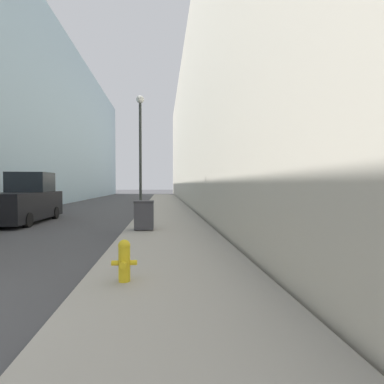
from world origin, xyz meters
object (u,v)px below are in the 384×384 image
object	(u,v)px
fire_hydrant	(124,260)
lamppost	(140,148)
trash_bin	(144,215)
pickup_truck	(24,202)

from	to	relation	value
fire_hydrant	lamppost	xyz separation A→B (m)	(-0.40, 9.50, 3.11)
fire_hydrant	trash_bin	size ratio (longest dim) A/B	0.68
lamppost	pickup_truck	distance (m)	6.19
trash_bin	fire_hydrant	bearing A→B (deg)	-89.78
trash_bin	pickup_truck	size ratio (longest dim) A/B	0.21
fire_hydrant	pickup_truck	size ratio (longest dim) A/B	0.14
pickup_truck	lamppost	bearing A→B (deg)	-3.75
trash_bin	pickup_truck	bearing A→B (deg)	147.50
trash_bin	lamppost	distance (m)	4.54
fire_hydrant	pickup_truck	bearing A→B (deg)	121.31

